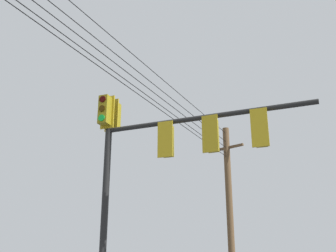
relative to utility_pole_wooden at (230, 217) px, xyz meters
The scene contains 3 objects.
signal_mast_assembly 11.19m from the utility_pole_wooden, 35.69° to the right, with size 4.26×5.15×7.36m.
utility_pole_wooden is the anchor object (origin of this frame).
overhead_wire_span 12.86m from the utility_pole_wooden, 43.34° to the right, with size 17.94×16.93×1.67m.
Camera 1 is at (11.41, -2.02, 2.10)m, focal length 44.99 mm.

